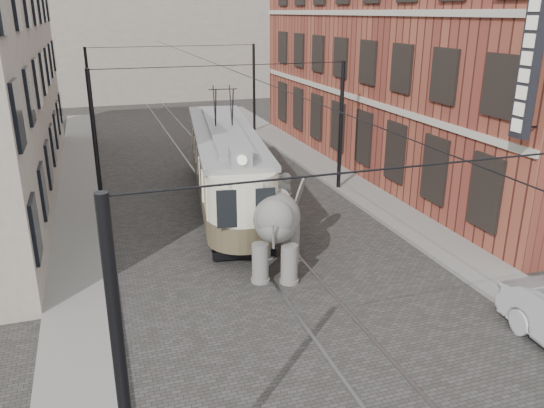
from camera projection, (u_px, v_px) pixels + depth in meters
name	position (u px, v px, depth m)	size (l,w,h in m)	color
ground	(275.00, 254.00, 19.17)	(120.00, 120.00, 0.00)	#3B3836
tram_rails	(275.00, 254.00, 19.17)	(1.54, 80.00, 0.02)	slate
sidewalk_right	(423.00, 232.00, 20.93)	(2.00, 60.00, 0.15)	slate
sidewalk_left	(80.00, 279.00, 17.22)	(2.00, 60.00, 0.15)	slate
brick_building	(420.00, 53.00, 28.49)	(8.00, 26.00, 12.00)	maroon
distant_block	(143.00, 23.00, 52.64)	(28.00, 10.00, 14.00)	gray
catenary	(232.00, 141.00, 22.59)	(11.00, 30.20, 6.00)	black
tram	(225.00, 147.00, 23.64)	(2.62, 12.69, 5.03)	beige
elephant	(277.00, 229.00, 17.60)	(2.55, 4.62, 2.83)	#5E5B57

